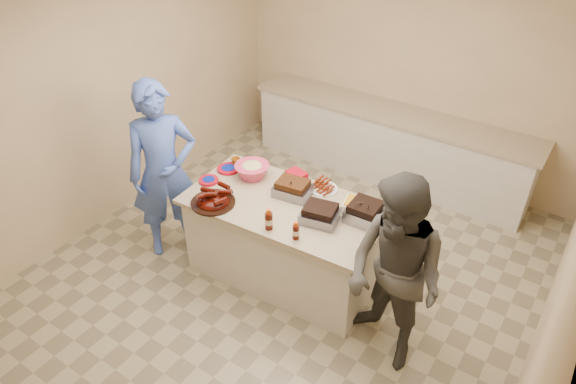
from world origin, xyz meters
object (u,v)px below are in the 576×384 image
Objects in this scene: bbq_bottle_a at (269,228)px; mustard_bottle at (290,188)px; coleslaw_bowl at (252,177)px; rib_platter at (213,203)px; bbq_bottle_b at (296,238)px; island at (285,273)px; guest_blue at (176,245)px; guest_gray at (383,349)px; roasting_pan at (364,219)px; plastic_cup at (236,165)px.

bbq_bottle_a reaches higher than mustard_bottle.
mustard_bottle is (0.41, 0.06, 0.00)m from coleslaw_bowl.
rib_platter is at bearing 179.14° from bbq_bottle_a.
bbq_bottle_b is at bearing 0.63° from rib_platter.
island is 0.91m from mustard_bottle.
guest_blue is 1.08× the size of guest_gray.
bbq_bottle_a is 0.12× the size of guest_gray.
guest_blue is at bearing 177.01° from bbq_bottle_a.
rib_platter is 0.22× the size of guest_blue.
mustard_bottle is at bearing 174.37° from roasting_pan.
guest_gray is at bearing -15.71° from plastic_cup.
coleslaw_bowl is at bearing -15.97° from plastic_cup.
guest_blue is (-1.12, -0.55, -0.87)m from mustard_bottle.
bbq_bottle_a is (-0.62, -0.57, 0.00)m from roasting_pan.
rib_platter is at bearing -68.95° from plastic_cup.
rib_platter is 0.64m from bbq_bottle_a.
bbq_bottle_b is at bearing -28.52° from plastic_cup.
coleslaw_bowl is 1.70× the size of bbq_bottle_a.
coleslaw_bowl is 1.23m from guest_blue.
rib_platter reaches higher than plastic_cup.
guest_gray is (1.74, -0.49, -0.87)m from coleslaw_bowl.
guest_gray is at bearing -22.28° from mustard_bottle.
plastic_cup is 0.05× the size of guest_gray.
rib_platter is 2.03× the size of bbq_bottle_a.
rib_platter is 1.11m from guest_blue.
coleslaw_bowl is at bearing -172.33° from mustard_bottle.
rib_platter is 0.67m from plastic_cup.
roasting_pan is 2.18m from guest_blue.
coleslaw_bowl is 3.72× the size of plastic_cup.
coleslaw_bowl is 0.28m from plastic_cup.
roasting_pan is 1.13m from guest_gray.
mustard_bottle is 1.52m from guest_blue.
coleslaw_bowl reaches higher than bbq_bottle_b.
guest_gray is (1.13, 0.07, -0.87)m from bbq_bottle_a.
coleslaw_bowl reaches higher than bbq_bottle_a.
island is at bearing -170.89° from guest_gray.
mustard_bottle is at bearing -26.24° from guest_blue.
roasting_pan is at bearing -37.85° from guest_blue.
island is 1.01m from bbq_bottle_b.
guest_blue is at bearing -169.31° from island.
bbq_bottle_b is 1.34× the size of mustard_bottle.
bbq_bottle_b is 1.23m from guest_gray.
bbq_bottle_a reaches higher than guest_blue.
mustard_bottle reaches higher than roasting_pan.
guest_blue is at bearing 178.21° from bbq_bottle_b.
bbq_bottle_a reaches higher than plastic_cup.
rib_platter is 3.26× the size of mustard_bottle.
guest_blue is (-1.22, -0.31, 0.00)m from island.
guest_gray is at bearing 2.08° from rib_platter.
roasting_pan is at bearing 57.12° from bbq_bottle_b.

